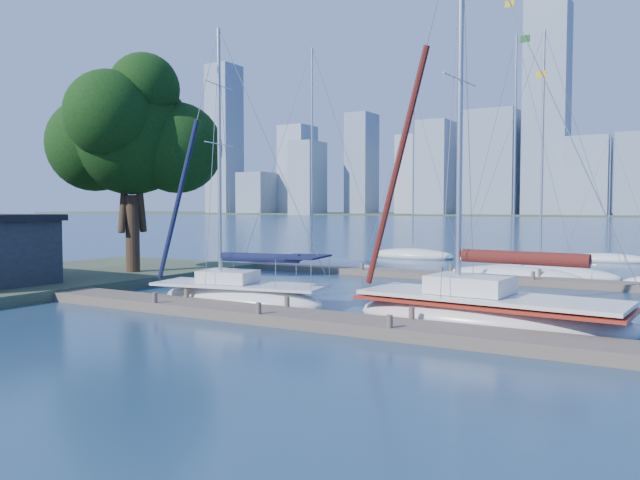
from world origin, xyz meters
The scene contains 12 objects.
ground centered at (0.00, 0.00, 0.00)m, with size 700.00×700.00×0.00m, color navy.
near_dock centered at (0.00, 0.00, 0.20)m, with size 26.00×2.00×0.40m, color brown.
far_dock centered at (2.00, 16.00, 0.18)m, with size 30.00×1.80×0.36m, color brown.
shore centered at (-17.00, 3.00, 0.25)m, with size 12.00×22.00×0.50m, color #38472D.
tree centered at (-13.98, 6.33, 8.37)m, with size 9.34×8.52×12.43m.
sailboat_navy centered at (-3.26, 2.25, 0.96)m, with size 8.30×3.94×12.14m.
sailboat_maroon centered at (7.07, 2.68, 1.12)m, with size 9.78×3.91×15.29m.
bg_boat_0 centered at (-8.73, 17.13, 0.29)m, with size 9.24×5.95×15.02m.
bg_boat_2 centered at (4.36, 17.71, 0.28)m, with size 7.87×5.09×14.16m.
bg_boat_3 centered at (5.64, 18.87, 0.29)m, with size 8.97×5.08×14.57m.
bg_boat_6 centered at (-6.32, 28.97, 0.29)m, with size 7.37×4.16×13.90m.
bg_boat_7 centered at (7.79, 33.33, 0.22)m, with size 6.06×1.97×9.97m.
Camera 1 is at (12.84, -18.48, 4.13)m, focal length 35.00 mm.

